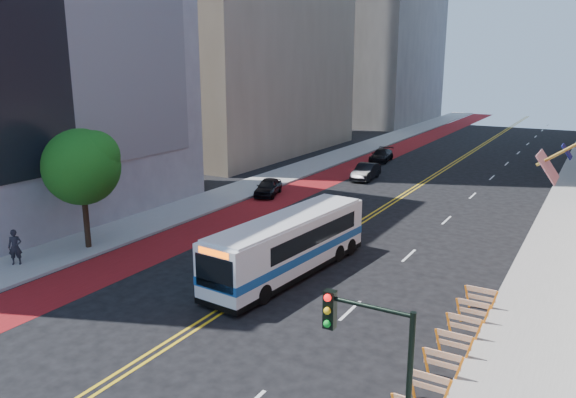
% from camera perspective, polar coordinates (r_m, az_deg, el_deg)
% --- Properties ---
extents(ground, '(160.00, 160.00, 0.00)m').
position_cam_1_polar(ground, '(22.45, -11.87, -14.12)').
color(ground, black).
rests_on(ground, ground).
extents(sidewalk_left, '(4.00, 140.00, 0.15)m').
position_cam_1_polar(sidewalk_left, '(52.39, 0.01, 2.58)').
color(sidewalk_left, gray).
rests_on(sidewalk_left, ground).
extents(sidewalk_right, '(4.00, 140.00, 0.15)m').
position_cam_1_polar(sidewalk_right, '(45.79, 27.07, -0.67)').
color(sidewalk_right, gray).
rests_on(sidewalk_right, ground).
extents(bus_lane_paint, '(3.60, 140.00, 0.01)m').
position_cam_1_polar(bus_lane_paint, '(50.62, 3.85, 2.06)').
color(bus_lane_paint, maroon).
rests_on(bus_lane_paint, ground).
extents(center_line_inner, '(0.14, 140.00, 0.01)m').
position_cam_1_polar(center_line_inner, '(47.78, 12.41, 1.04)').
color(center_line_inner, gold).
rests_on(center_line_inner, ground).
extents(center_line_outer, '(0.14, 140.00, 0.01)m').
position_cam_1_polar(center_line_outer, '(47.68, 12.82, 0.99)').
color(center_line_outer, gold).
rests_on(center_line_outer, ground).
extents(lane_dashes, '(0.14, 98.20, 0.01)m').
position_cam_1_polar(lane_dashes, '(54.30, 20.00, 2.06)').
color(lane_dashes, silver).
rests_on(lane_dashes, ground).
extents(construction_barriers, '(1.42, 10.91, 1.00)m').
position_cam_1_polar(construction_barriers, '(20.85, 15.98, -14.60)').
color(construction_barriers, orange).
rests_on(construction_barriers, ground).
extents(street_tree, '(4.20, 4.20, 6.70)m').
position_cam_1_polar(street_tree, '(32.67, -20.15, 3.36)').
color(street_tree, black).
rests_on(street_tree, sidewalk_left).
extents(traffic_signal, '(2.21, 0.34, 5.07)m').
position_cam_1_polar(traffic_signal, '(13.58, 8.57, -15.98)').
color(traffic_signal, black).
rests_on(traffic_signal, sidewalk_right).
extents(transit_bus, '(3.36, 11.08, 3.00)m').
position_cam_1_polar(transit_bus, '(27.89, 0.21, -4.60)').
color(transit_bus, silver).
rests_on(transit_bus, ground).
extents(car_a, '(2.66, 4.22, 1.34)m').
position_cam_1_polar(car_a, '(44.28, -2.03, 1.23)').
color(car_a, black).
rests_on(car_a, ground).
extents(car_b, '(1.74, 4.40, 1.43)m').
position_cam_1_polar(car_b, '(50.59, 7.91, 2.77)').
color(car_b, black).
rests_on(car_b, ground).
extents(car_c, '(2.29, 4.63, 1.30)m').
position_cam_1_polar(car_c, '(59.83, 9.46, 4.39)').
color(car_c, black).
rests_on(car_c, ground).
extents(pedestrian, '(0.80, 0.77, 1.85)m').
position_cam_1_polar(pedestrian, '(32.20, -25.98, -4.42)').
color(pedestrian, black).
rests_on(pedestrian, sidewalk_left).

